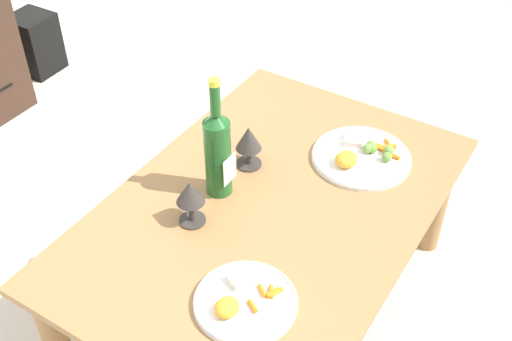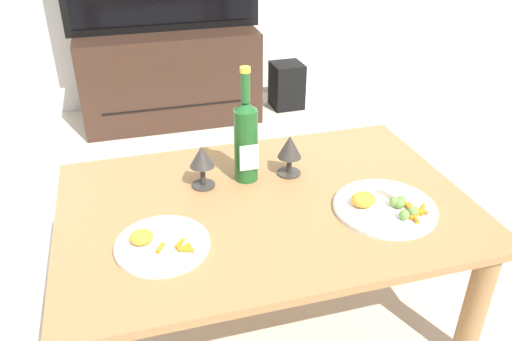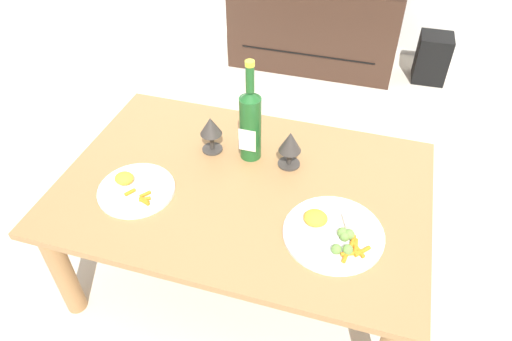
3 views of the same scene
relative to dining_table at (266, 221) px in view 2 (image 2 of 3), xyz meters
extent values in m
plane|color=beige|center=(0.00, 0.00, -0.38)|extent=(6.40, 6.40, 0.00)
cube|color=#9E7042|center=(0.00, 0.00, 0.06)|extent=(1.21, 0.81, 0.03)
cylinder|color=#9E7042|center=(0.54, -0.34, -0.17)|extent=(0.07, 0.07, 0.43)
cylinder|color=#9E7042|center=(-0.54, 0.34, -0.17)|extent=(0.07, 0.07, 0.43)
cylinder|color=#9E7042|center=(0.54, 0.34, -0.17)|extent=(0.07, 0.07, 0.43)
cube|color=#382319|center=(-0.08, 1.73, -0.11)|extent=(1.03, 0.46, 0.54)
cube|color=black|center=(-0.08, 1.50, -0.22)|extent=(0.82, 0.01, 0.01)
cube|color=black|center=(0.66, 1.71, -0.24)|extent=(0.20, 0.20, 0.29)
cylinder|color=#1E5923|center=(-0.02, 0.15, 0.19)|extent=(0.07, 0.07, 0.24)
cone|color=#1E5923|center=(-0.02, 0.15, 0.32)|extent=(0.07, 0.07, 0.03)
cylinder|color=#1E5923|center=(-0.02, 0.15, 0.38)|extent=(0.03, 0.03, 0.09)
cylinder|color=yellow|center=(-0.02, 0.15, 0.43)|extent=(0.03, 0.03, 0.02)
cube|color=silver|center=(-0.02, 0.11, 0.16)|extent=(0.06, 0.00, 0.09)
cylinder|color=#38332D|center=(-0.16, 0.14, 0.07)|extent=(0.07, 0.07, 0.01)
cylinder|color=#38332D|center=(-0.16, 0.14, 0.11)|extent=(0.02, 0.02, 0.07)
cone|color=#38332D|center=(-0.16, 0.14, 0.18)|extent=(0.08, 0.08, 0.07)
cylinder|color=#38332D|center=(0.12, 0.14, 0.07)|extent=(0.08, 0.08, 0.01)
cylinder|color=#38332D|center=(0.12, 0.14, 0.10)|extent=(0.02, 0.02, 0.06)
cone|color=#38332D|center=(0.12, 0.14, 0.17)|extent=(0.08, 0.08, 0.07)
cylinder|color=white|center=(-0.32, -0.13, 0.08)|extent=(0.25, 0.25, 0.01)
torus|color=white|center=(-0.32, -0.13, 0.08)|extent=(0.25, 0.25, 0.01)
ellipsoid|color=orange|center=(-0.37, -0.11, 0.10)|extent=(0.06, 0.06, 0.03)
cube|color=beige|center=(-0.28, -0.09, 0.09)|extent=(0.07, 0.06, 0.02)
cylinder|color=orange|center=(-0.27, -0.18, 0.09)|extent=(0.04, 0.02, 0.01)
cylinder|color=orange|center=(-0.27, -0.18, 0.09)|extent=(0.04, 0.02, 0.01)
cylinder|color=orange|center=(-0.27, -0.17, 0.09)|extent=(0.04, 0.03, 0.01)
cylinder|color=orange|center=(-0.28, -0.15, 0.09)|extent=(0.03, 0.04, 0.01)
cylinder|color=orange|center=(-0.33, -0.16, 0.09)|extent=(0.03, 0.04, 0.01)
cylinder|color=white|center=(0.32, -0.13, 0.08)|extent=(0.30, 0.30, 0.01)
torus|color=white|center=(0.32, -0.13, 0.08)|extent=(0.30, 0.30, 0.01)
ellipsoid|color=orange|center=(0.26, -0.11, 0.10)|extent=(0.07, 0.07, 0.04)
cube|color=beige|center=(0.37, -0.08, 0.09)|extent=(0.08, 0.07, 0.02)
cylinder|color=orange|center=(0.37, -0.21, 0.09)|extent=(0.02, 0.06, 0.01)
cylinder|color=orange|center=(0.38, -0.20, 0.09)|extent=(0.05, 0.03, 0.01)
cylinder|color=orange|center=(0.41, -0.18, 0.09)|extent=(0.05, 0.05, 0.01)
cylinder|color=orange|center=(0.40, -0.18, 0.09)|extent=(0.04, 0.05, 0.01)
cylinder|color=orange|center=(0.38, -0.16, 0.09)|extent=(0.02, 0.06, 0.01)
cylinder|color=orange|center=(0.39, -0.17, 0.09)|extent=(0.02, 0.06, 0.01)
sphere|color=olive|center=(0.35, -0.14, 0.10)|extent=(0.03, 0.03, 0.03)
sphere|color=olive|center=(0.37, -0.20, 0.10)|extent=(0.03, 0.03, 0.03)
sphere|color=olive|center=(0.37, -0.14, 0.10)|extent=(0.03, 0.03, 0.03)
sphere|color=olive|center=(0.34, -0.21, 0.10)|extent=(0.03, 0.03, 0.03)
sphere|color=olive|center=(0.36, -0.15, 0.10)|extent=(0.03, 0.03, 0.03)
camera|label=1|loc=(-1.13, -0.67, 1.31)|focal=45.36mm
camera|label=2|loc=(-0.37, -1.21, 0.91)|focal=35.65mm
camera|label=3|loc=(0.36, -1.06, 1.12)|focal=32.55mm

